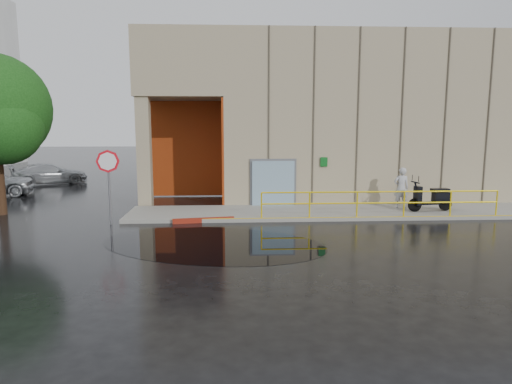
% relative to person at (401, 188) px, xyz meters
% --- Properties ---
extents(ground, '(120.00, 120.00, 0.00)m').
position_rel_person_xyz_m(ground, '(-5.71, -4.88, -1.04)').
color(ground, black).
rests_on(ground, ground).
extents(sidewalk, '(20.00, 3.00, 0.15)m').
position_rel_person_xyz_m(sidewalk, '(-1.71, -0.38, -0.97)').
color(sidewalk, gray).
rests_on(sidewalk, ground).
extents(building, '(20.00, 10.17, 8.00)m').
position_rel_person_xyz_m(building, '(-0.61, 6.11, 3.16)').
color(building, tan).
rests_on(building, ground).
extents(guardrail, '(9.56, 0.06, 1.03)m').
position_rel_person_xyz_m(guardrail, '(-1.46, -1.73, -0.37)').
color(guardrail, yellow).
rests_on(guardrail, sidewalk).
extents(person, '(0.67, 0.46, 1.79)m').
position_rel_person_xyz_m(person, '(0.00, 0.00, 0.00)').
color(person, '#B8B9BE').
rests_on(person, sidewalk).
extents(scooter, '(2.02, 0.90, 1.53)m').
position_rel_person_xyz_m(scooter, '(1.03, -0.72, -0.01)').
color(scooter, black).
rests_on(scooter, sidewalk).
extents(stop_sign, '(0.85, 0.22, 2.86)m').
position_rel_person_xyz_m(stop_sign, '(-12.01, -1.96, 1.01)').
color(stop_sign, slate).
rests_on(stop_sign, ground).
extents(red_curb, '(2.40, 0.53, 0.18)m').
position_rel_person_xyz_m(red_curb, '(-8.48, -1.78, -0.95)').
color(red_curb, maroon).
rests_on(red_curb, ground).
extents(puddle, '(8.37, 6.48, 0.01)m').
position_rel_person_xyz_m(puddle, '(-8.00, -4.98, -1.04)').
color(puddle, black).
rests_on(puddle, ground).
extents(car_c, '(4.82, 3.58, 1.30)m').
position_rel_person_xyz_m(car_c, '(-18.88, 9.88, -0.40)').
color(car_c, '#9FA2A5').
rests_on(car_c, ground).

